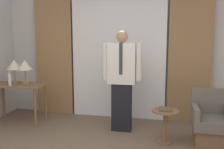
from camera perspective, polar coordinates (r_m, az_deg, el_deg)
name	(u,v)px	position (r m, az deg, el deg)	size (l,w,h in m)	color
wall_back	(119,53)	(5.29, 1.66, 4.91)	(10.00, 0.06, 2.70)	beige
curtain_sheer_center	(118,56)	(5.16, 1.40, 4.15)	(1.94, 0.06, 2.58)	white
curtain_drape_left	(54,55)	(5.60, -13.11, 4.27)	(0.82, 0.06, 2.58)	#997047
curtain_drape_right	(190,58)	(5.10, 17.37, 3.72)	(0.82, 0.06, 2.58)	#997047
desk	(18,91)	(5.26, -20.74, -3.46)	(1.08, 0.55, 0.77)	brown
table_lamp_left	(14,65)	(5.34, -21.47, 1.95)	(0.30, 0.30, 0.47)	#9E7F47
table_lamp_right	(25,66)	(5.22, -19.31, 1.92)	(0.30, 0.30, 0.47)	#9E7F47
bottle_near_edge	(10,80)	(5.14, -22.34, -1.10)	(0.06, 0.06, 0.27)	silver
person	(122,78)	(4.42, 2.26, -0.71)	(0.70, 0.23, 1.80)	black
armchair	(211,124)	(4.31, 21.63, -10.43)	(0.58, 0.60, 0.85)	brown
side_table	(165,121)	(4.10, 12.06, -10.32)	(0.43, 0.43, 0.54)	brown
book	(165,109)	(4.05, 12.06, -7.78)	(0.20, 0.22, 0.03)	brown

